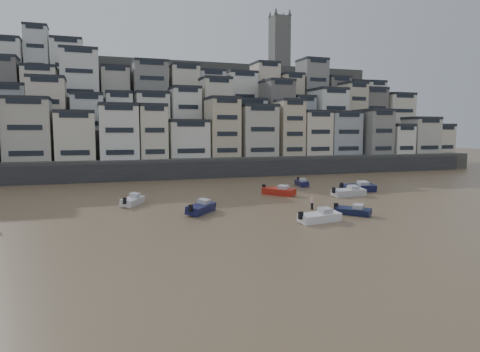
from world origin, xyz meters
name	(u,v)px	position (x,y,z in m)	size (l,w,h in m)	color
ground	(260,300)	(0.00, 0.00, 0.00)	(400.00, 400.00, 0.00)	#7E6344
harbor_wall	(189,170)	(10.00, 65.00, 1.75)	(140.00, 3.00, 3.50)	#38383A
hillside	(176,121)	(14.73, 104.84, 13.01)	(141.04, 66.00, 50.00)	#4C4C47
boat_d	(349,191)	(27.61, 32.98, 0.81)	(5.91, 1.93, 1.61)	silver
boat_g	(358,187)	(31.62, 36.44, 0.87)	(6.42, 2.10, 1.75)	#14193F
boat_b	(353,210)	(19.79, 20.14, 0.61)	(4.45, 1.46, 1.21)	#12193A
boat_f	(133,199)	(-4.05, 35.73, 0.74)	(5.40, 1.77, 1.47)	silver
boat_e	(279,190)	(18.09, 37.62, 0.79)	(5.82, 1.91, 1.59)	#AE2215
boat_c	(201,207)	(3.22, 27.21, 0.78)	(5.73, 1.88, 1.56)	#151844
boat_a	(320,216)	(14.06, 17.88, 0.74)	(5.39, 1.77, 1.47)	white
boat_i	(302,182)	(26.61, 46.51, 0.70)	(5.11, 1.67, 1.39)	#151741
person_pink	(312,202)	(17.03, 25.05, 0.87)	(0.44, 0.44, 1.74)	#E8A4AE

